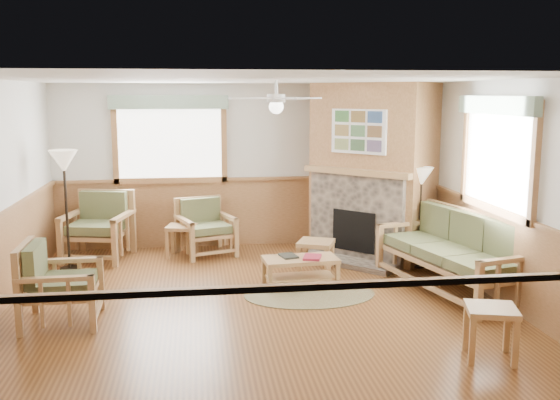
{
  "coord_description": "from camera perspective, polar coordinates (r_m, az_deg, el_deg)",
  "views": [
    {
      "loc": [
        -0.69,
        -7.33,
        2.54
      ],
      "look_at": [
        0.4,
        0.7,
        1.15
      ],
      "focal_mm": 40.0,
      "sensor_mm": 36.0,
      "label": 1
    }
  ],
  "objects": [
    {
      "name": "book_red",
      "position": [
        8.26,
        2.97,
        -5.14
      ],
      "size": [
        0.3,
        0.35,
        0.03
      ],
      "primitive_type": "cube",
      "rotation": [
        0.0,
        0.0,
        -0.3
      ],
      "color": "maroon",
      "rests_on": "coffee_table"
    },
    {
      "name": "coffee_table",
      "position": [
        8.34,
        1.87,
        -6.59
      ],
      "size": [
        1.01,
        0.56,
        0.39
      ],
      "primitive_type": null,
      "rotation": [
        0.0,
        0.0,
        0.08
      ],
      "color": "#A37A4C",
      "rests_on": "floor"
    },
    {
      "name": "braided_rug",
      "position": [
        8.06,
        2.72,
        -8.61
      ],
      "size": [
        2.06,
        2.06,
        0.01
      ],
      "primitive_type": "cylinder",
      "rotation": [
        0.0,
        0.0,
        -0.27
      ],
      "color": "brown",
      "rests_on": "floor"
    },
    {
      "name": "armchair_back_left",
      "position": [
        10.02,
        -16.34,
        -2.33
      ],
      "size": [
        1.1,
        1.1,
        1.03
      ],
      "primitive_type": null,
      "rotation": [
        0.0,
        0.0,
        -0.23
      ],
      "color": "#A37A4C",
      "rests_on": "floor"
    },
    {
      "name": "armchair_back_right",
      "position": [
        9.96,
        -6.77,
        -2.5
      ],
      "size": [
        1.01,
        1.01,
        0.89
      ],
      "primitive_type": null,
      "rotation": [
        0.0,
        0.0,
        0.34
      ],
      "color": "#A37A4C",
      "rests_on": "floor"
    },
    {
      "name": "end_table_chairs",
      "position": [
        9.92,
        -8.95,
        -3.73
      ],
      "size": [
        0.53,
        0.51,
        0.5
      ],
      "primitive_type": null,
      "rotation": [
        0.0,
        0.0,
        -0.21
      ],
      "color": "#A37A4C",
      "rests_on": "floor"
    },
    {
      "name": "window_back",
      "position": [
        10.3,
        -10.15,
        9.53
      ],
      "size": [
        1.9,
        0.16,
        1.5
      ],
      "primitive_type": null,
      "color": "white",
      "rests_on": "wall_back"
    },
    {
      "name": "footstool",
      "position": [
        9.14,
        3.29,
        -5.04
      ],
      "size": [
        0.64,
        0.64,
        0.42
      ],
      "primitive_type": null,
      "rotation": [
        0.0,
        0.0,
        -0.4
      ],
      "color": "#A37A4C",
      "rests_on": "floor"
    },
    {
      "name": "fireplace",
      "position": [
        9.85,
        8.5,
        2.68
      ],
      "size": [
        3.11,
        3.11,
        2.7
      ],
      "primitive_type": null,
      "rotation": [
        0.0,
        0.0,
        -0.79
      ],
      "color": "olive",
      "rests_on": "floor"
    },
    {
      "name": "sofa",
      "position": [
        8.38,
        15.32,
        -4.66
      ],
      "size": [
        2.36,
        1.42,
        1.01
      ],
      "primitive_type": null,
      "rotation": [
        0.0,
        0.0,
        -1.32
      ],
      "color": "#A37A4C",
      "rests_on": "floor"
    },
    {
      "name": "armchair_left",
      "position": [
        7.4,
        -19.36,
        -7.15
      ],
      "size": [
        0.84,
        0.84,
        0.92
      ],
      "primitive_type": null,
      "rotation": [
        0.0,
        0.0,
        1.59
      ],
      "color": "#A37A4C",
      "rests_on": "floor"
    },
    {
      "name": "wall_front",
      "position": [
        4.54,
        1.27,
        -5.45
      ],
      "size": [
        6.0,
        0.02,
        2.7
      ],
      "primitive_type": "cube",
      "color": "silver",
      "rests_on": "floor"
    },
    {
      "name": "end_table_sofa",
      "position": [
        6.47,
        18.67,
        -11.43
      ],
      "size": [
        0.57,
        0.56,
        0.52
      ],
      "primitive_type": null,
      "rotation": [
        0.0,
        0.0,
        -0.27
      ],
      "color": "#A37A4C",
      "rests_on": "floor"
    },
    {
      "name": "book_dark",
      "position": [
        8.33,
        0.78,
        -5.04
      ],
      "size": [
        0.26,
        0.31,
        0.03
      ],
      "primitive_type": "cube",
      "rotation": [
        0.0,
        0.0,
        0.24
      ],
      "color": "black",
      "rests_on": "coffee_table"
    },
    {
      "name": "wall_right",
      "position": [
        8.29,
        18.79,
        0.96
      ],
      "size": [
        0.02,
        6.0,
        2.7
      ],
      "primitive_type": "cube",
      "color": "silver",
      "rests_on": "floor"
    },
    {
      "name": "floor",
      "position": [
        7.79,
        -2.25,
        -9.34
      ],
      "size": [
        6.0,
        6.0,
        0.01
      ],
      "primitive_type": "cube",
      "color": "brown",
      "rests_on": "ground"
    },
    {
      "name": "floor_lamp_left",
      "position": [
        9.46,
        -18.94,
        -0.91
      ],
      "size": [
        0.44,
        0.44,
        1.76
      ],
      "primitive_type": null,
      "rotation": [
        0.0,
        0.0,
        0.09
      ],
      "color": "black",
      "rests_on": "floor"
    },
    {
      "name": "wall_back",
      "position": [
        10.42,
        -3.88,
        3.15
      ],
      "size": [
        6.0,
        0.02,
        2.7
      ],
      "primitive_type": "cube",
      "color": "silver",
      "rests_on": "floor"
    },
    {
      "name": "wainscot",
      "position": [
        7.63,
        -2.28,
        -5.4
      ],
      "size": [
        6.0,
        6.0,
        1.1
      ],
      "primitive_type": null,
      "color": "olive",
      "rests_on": "floor"
    },
    {
      "name": "floor_lamp_right",
      "position": [
        9.36,
        12.68,
        -1.55
      ],
      "size": [
        0.45,
        0.45,
        1.49
      ],
      "primitive_type": null,
      "rotation": [
        0.0,
        0.0,
        -0.42
      ],
      "color": "black",
      "rests_on": "floor"
    },
    {
      "name": "ceiling_fan",
      "position": [
        7.7,
        -0.34,
        10.62
      ],
      "size": [
        1.59,
        1.59,
        0.36
      ],
      "primitive_type": null,
      "rotation": [
        0.0,
        0.0,
        0.35
      ],
      "color": "white",
      "rests_on": "ceiling"
    },
    {
      "name": "window_right",
      "position": [
        8.01,
        19.63,
        9.1
      ],
      "size": [
        0.16,
        1.9,
        1.5
      ],
      "primitive_type": null,
      "color": "white",
      "rests_on": "wall_right"
    },
    {
      "name": "ceiling",
      "position": [
        7.37,
        -2.4,
        10.97
      ],
      "size": [
        6.0,
        6.0,
        0.01
      ],
      "primitive_type": "cube",
      "color": "white",
      "rests_on": "floor"
    }
  ]
}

